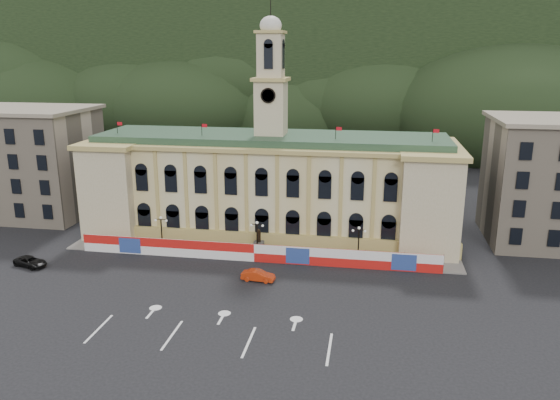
% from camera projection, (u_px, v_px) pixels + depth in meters
% --- Properties ---
extents(ground, '(260.00, 260.00, 0.00)m').
position_uv_depth(ground, '(226.00, 311.00, 60.48)').
color(ground, black).
rests_on(ground, ground).
extents(lane_markings, '(26.00, 10.00, 0.02)m').
position_uv_depth(lane_markings, '(213.00, 334.00, 55.72)').
color(lane_markings, white).
rests_on(lane_markings, ground).
extents(hill_ridge, '(230.00, 80.00, 64.00)m').
position_uv_depth(hill_ridge, '(326.00, 78.00, 171.25)').
color(hill_ridge, black).
rests_on(hill_ridge, ground).
extents(city_hall, '(56.20, 17.60, 37.10)m').
position_uv_depth(city_hall, '(271.00, 184.00, 84.66)').
color(city_hall, beige).
rests_on(city_hall, ground).
extents(side_building_left, '(21.00, 17.00, 18.60)m').
position_uv_depth(side_building_left, '(30.00, 162.00, 94.35)').
color(side_building_left, '#B8A78E').
rests_on(side_building_left, ground).
extents(hoarding_fence, '(50.00, 0.44, 2.50)m').
position_uv_depth(hoarding_fence, '(255.00, 253.00, 74.46)').
color(hoarding_fence, red).
rests_on(hoarding_fence, ground).
extents(pavement, '(56.00, 5.50, 0.16)m').
position_uv_depth(pavement, '(258.00, 254.00, 77.33)').
color(pavement, slate).
rests_on(pavement, ground).
extents(statue, '(1.40, 1.40, 3.72)m').
position_uv_depth(statue, '(259.00, 246.00, 77.27)').
color(statue, '#595651').
rests_on(statue, ground).
extents(lamp_left, '(1.96, 0.44, 5.15)m').
position_uv_depth(lamp_left, '(162.00, 230.00, 78.08)').
color(lamp_left, black).
rests_on(lamp_left, ground).
extents(lamp_center, '(1.96, 0.44, 5.15)m').
position_uv_depth(lamp_center, '(257.00, 236.00, 75.82)').
color(lamp_center, black).
rests_on(lamp_center, ground).
extents(lamp_right, '(1.96, 0.44, 5.15)m').
position_uv_depth(lamp_right, '(359.00, 241.00, 73.56)').
color(lamp_right, black).
rests_on(lamp_right, ground).
extents(red_sedan, '(2.18, 4.45, 1.39)m').
position_uv_depth(red_sedan, '(258.00, 276.00, 68.33)').
color(red_sedan, red).
rests_on(red_sedan, ground).
extents(black_suv, '(4.89, 5.99, 1.32)m').
position_uv_depth(black_suv, '(30.00, 262.00, 72.89)').
color(black_suv, black).
rests_on(black_suv, ground).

